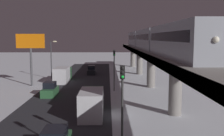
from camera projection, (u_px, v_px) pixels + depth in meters
name	position (u px, v px, depth m)	size (l,w,h in m)	color
ground_plane	(109.00, 115.00, 27.72)	(240.00, 240.00, 0.00)	silver
avenue_asphalt	(60.00, 115.00, 27.64)	(11.00, 108.88, 0.01)	#28282D
elevated_railway	(175.00, 65.00, 27.20)	(5.00, 108.88, 6.25)	gray
subway_train	(149.00, 39.00, 44.62)	(2.94, 55.47, 3.40)	#999EA8
sedan_black	(92.00, 71.00, 58.76)	(1.80, 4.31, 1.97)	black
sedan_green_2	(50.00, 90.00, 36.93)	(1.80, 4.03, 1.97)	#2D6038
box_truck	(63.00, 75.00, 48.51)	(2.40, 7.40, 2.80)	#2D6038
delivery_van	(92.00, 102.00, 27.74)	(2.40, 7.40, 2.80)	#2D6038
traffic_light_near	(122.00, 98.00, 17.51)	(0.32, 0.44, 6.40)	#2D2D2D
traffic_light_mid	(114.00, 64.00, 39.86)	(0.32, 0.44, 6.40)	#2D2D2D
commercial_billboard	(31.00, 46.00, 43.71)	(4.80, 0.36, 8.90)	#4C4C51
street_lamp_far	(52.00, 55.00, 51.80)	(1.35, 0.44, 7.65)	#38383D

